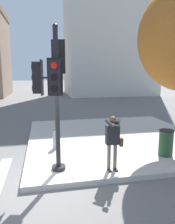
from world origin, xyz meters
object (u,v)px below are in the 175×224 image
at_px(person_photographer, 113,138).
at_px(trash_bin, 166,143).
at_px(fire_hydrant, 55,140).
at_px(traffic_signal_pole, 53,84).

bearing_deg(person_photographer, trash_bin, 18.48).
xyz_separation_m(person_photographer, fire_hydrant, (-1.61, 2.32, -0.67)).
xyz_separation_m(person_photographer, trash_bin, (2.28, 0.76, -0.54)).
relative_size(fire_hydrant, trash_bin, 0.74).
bearing_deg(traffic_signal_pole, person_photographer, -12.54).
distance_m(traffic_signal_pole, fire_hydrant, 3.02).
bearing_deg(traffic_signal_pole, trash_bin, 5.29).
height_order(person_photographer, trash_bin, person_photographer).
bearing_deg(trash_bin, traffic_signal_pole, -174.71).
bearing_deg(person_photographer, traffic_signal_pole, 167.46).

